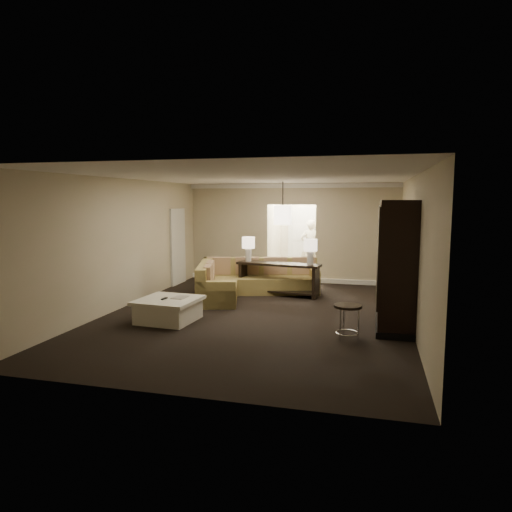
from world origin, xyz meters
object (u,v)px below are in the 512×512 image
(drink_table, at_px, (348,315))
(person, at_px, (310,244))
(sectional_sofa, at_px, (247,281))
(coffee_table, at_px, (169,309))
(armoire, at_px, (396,268))
(console_table, at_px, (278,276))

(drink_table, height_order, person, person)
(sectional_sofa, bearing_deg, person, 59.13)
(sectional_sofa, distance_m, drink_table, 3.97)
(sectional_sofa, relative_size, coffee_table, 2.59)
(person, bearing_deg, drink_table, 87.25)
(armoire, height_order, person, armoire)
(coffee_table, bearing_deg, armoire, 8.15)
(coffee_table, height_order, drink_table, drink_table)
(coffee_table, relative_size, person, 0.63)
(coffee_table, relative_size, armoire, 0.51)
(armoire, height_order, drink_table, armoire)
(sectional_sofa, xyz_separation_m, coffee_table, (-0.83, -2.69, -0.12))
(console_table, bearing_deg, drink_table, -51.84)
(console_table, relative_size, person, 1.12)
(console_table, xyz_separation_m, drink_table, (1.84, -3.20, -0.06))
(console_table, bearing_deg, armoire, -32.49)
(drink_table, bearing_deg, person, 102.81)
(sectional_sofa, height_order, person, person)
(armoire, bearing_deg, person, 111.81)
(sectional_sofa, bearing_deg, console_table, -0.72)
(console_table, relative_size, armoire, 0.91)
(coffee_table, distance_m, drink_table, 3.45)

